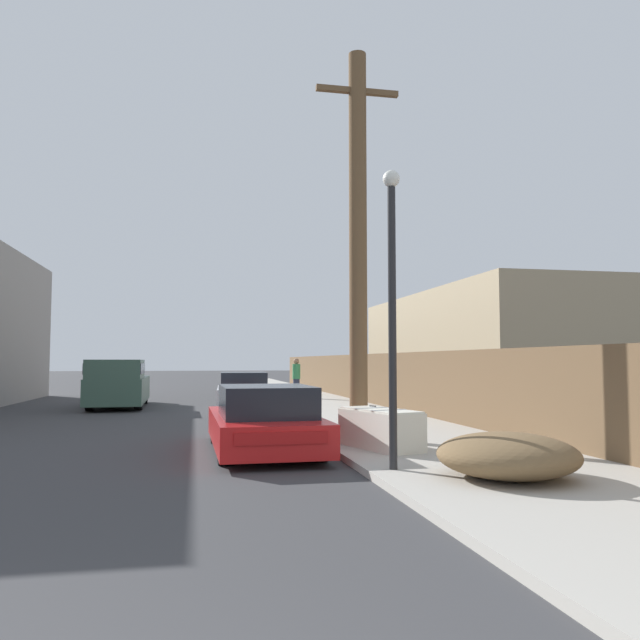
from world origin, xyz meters
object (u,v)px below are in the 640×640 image
pedestrian (296,378)px  pickup_truck (118,384)px  street_lamp (392,293)px  brush_pile (507,455)px  car_parked_mid (243,392)px  discarded_fridge (380,429)px  parked_sports_car_red (264,422)px  utility_pole (358,239)px

pedestrian → pickup_truck: bearing=-157.4°
street_lamp → brush_pile: size_ratio=2.26×
street_lamp → pedestrian: (1.43, 17.84, -1.73)m
street_lamp → car_parked_mid: bearing=95.4°
discarded_fridge → brush_pile: bearing=-91.0°
discarded_fridge → street_lamp: street_lamp is taller
parked_sports_car_red → pickup_truck: bearing=107.6°
street_lamp → pedestrian: street_lamp is taller
pickup_truck → pedestrian: pedestrian is taller
discarded_fridge → utility_pole: utility_pole is taller
pedestrian → discarded_fridge: bearing=-93.6°
brush_pile → parked_sports_car_red: bearing=127.0°
car_parked_mid → pedestrian: size_ratio=2.63×
parked_sports_car_red → street_lamp: street_lamp is taller
pedestrian → parked_sports_car_red: bearing=-101.4°
parked_sports_car_red → pedestrian: (3.02, 14.94, 0.42)m
discarded_fridge → utility_pole: bearing=73.2°
parked_sports_car_red → car_parked_mid: (0.36, 10.01, 0.05)m
pickup_truck → street_lamp: size_ratio=1.26×
parked_sports_car_red → street_lamp: bearing=-62.2°
street_lamp → pedestrian: size_ratio=2.63×
street_lamp → brush_pile: bearing=-36.1°
parked_sports_car_red → brush_pile: 4.82m
discarded_fridge → pedestrian: (0.98, 15.68, 0.52)m
pickup_truck → street_lamp: street_lamp is taller
street_lamp → utility_pole: bearing=82.9°
discarded_fridge → parked_sports_car_red: bearing=143.5°
car_parked_mid → street_lamp: size_ratio=1.00×
utility_pole → pedestrian: utility_pole is taller
car_parked_mid → pedestrian: 5.62m
utility_pole → pedestrian: 14.54m
car_parked_mid → street_lamp: 13.13m
street_lamp → pedestrian: bearing=85.4°
brush_pile → car_parked_mid: bearing=100.4°
parked_sports_car_red → pedestrian: 15.25m
car_parked_mid → pedestrian: (2.66, 4.93, 0.37)m
parked_sports_car_red → car_parked_mid: car_parked_mid is taller
street_lamp → pedestrian: 17.98m
utility_pole → street_lamp: size_ratio=1.83×
street_lamp → brush_pile: street_lamp is taller
utility_pole → parked_sports_car_red: bearing=-158.4°
discarded_fridge → pedestrian: size_ratio=1.15×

